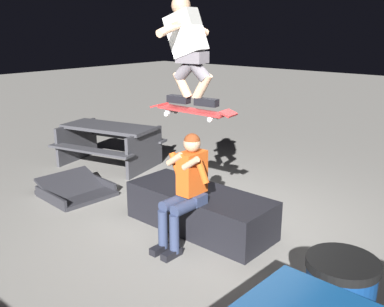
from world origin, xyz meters
TOP-DOWN VIEW (x-y plane):
  - ground_plane at (0.00, 0.00)m, footprint 40.00×40.00m
  - ledge_box_main at (0.10, 0.11)m, footprint 1.94×0.79m
  - person_sitting_on_ledge at (-0.05, 0.55)m, footprint 0.59×0.75m
  - skateboard at (-0.10, 0.50)m, footprint 1.04×0.32m
  - skater_airborne at (-0.04, 0.50)m, footprint 0.63×0.89m
  - kicker_ramp at (2.25, 0.46)m, footprint 1.02×1.00m
  - picnic_table_back at (3.04, -0.84)m, footprint 1.97×1.70m

SIDE VIEW (x-z plane):
  - ground_plane at x=0.00m, z-range 0.00..0.00m
  - kicker_ramp at x=2.25m, z-range -0.12..0.23m
  - ledge_box_main at x=0.10m, z-range 0.00..0.50m
  - picnic_table_back at x=3.04m, z-range 0.12..0.87m
  - person_sitting_on_ledge at x=-0.05m, z-range 0.08..1.41m
  - skateboard at x=-0.10m, z-range 1.54..1.66m
  - skater_airborne at x=-0.04m, z-range 1.73..2.85m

